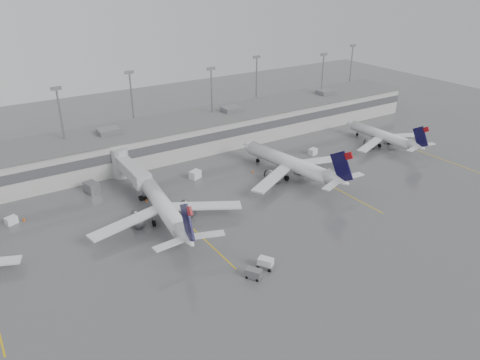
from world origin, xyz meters
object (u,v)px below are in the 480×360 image
jet_mid_right (292,163)px  baggage_tug (266,264)px  jet_far_right (384,136)px  jet_mid_left (164,206)px

jet_mid_right → baggage_tug: bearing=-143.5°
jet_mid_right → jet_far_right: size_ratio=1.22×
baggage_tug → jet_far_right: bearing=-6.5°
jet_mid_left → jet_far_right: jet_mid_left is taller
jet_mid_right → baggage_tug: 37.22m
baggage_tug → jet_mid_right: bearing=12.7°
jet_far_right → baggage_tug: 67.29m
jet_mid_left → jet_far_right: size_ratio=1.22×
jet_mid_left → baggage_tug: bearing=-64.5°
jet_mid_left → baggage_tug: size_ratio=10.20×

